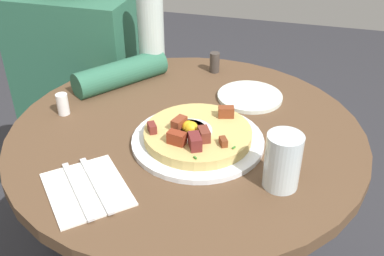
% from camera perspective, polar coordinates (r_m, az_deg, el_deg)
% --- Properties ---
extents(dining_table, '(0.81, 0.81, 0.75)m').
position_cam_1_polar(dining_table, '(1.13, -0.65, -7.74)').
color(dining_table, brown).
rests_on(dining_table, ground_plane).
extents(person_seated, '(0.52, 0.43, 1.14)m').
position_cam_1_polar(person_seated, '(1.57, -13.33, 1.19)').
color(person_seated, '#2D2D33').
rests_on(person_seated, ground_plane).
extents(pizza_plate, '(0.29, 0.29, 0.01)m').
position_cam_1_polar(pizza_plate, '(0.97, 0.75, -1.63)').
color(pizza_plate, white).
rests_on(pizza_plate, dining_table).
extents(breakfast_pizza, '(0.23, 0.23, 0.05)m').
position_cam_1_polar(breakfast_pizza, '(0.95, 0.62, -0.70)').
color(breakfast_pizza, tan).
rests_on(breakfast_pizza, pizza_plate).
extents(bread_plate, '(0.17, 0.17, 0.01)m').
position_cam_1_polar(bread_plate, '(1.15, 7.40, 4.01)').
color(bread_plate, silver).
rests_on(bread_plate, dining_table).
extents(napkin, '(0.22, 0.22, 0.00)m').
position_cam_1_polar(napkin, '(0.87, -13.30, -7.61)').
color(napkin, white).
rests_on(napkin, dining_table).
extents(fork, '(0.13, 0.14, 0.00)m').
position_cam_1_polar(fork, '(0.86, -14.48, -7.71)').
color(fork, silver).
rests_on(fork, napkin).
extents(knife, '(0.13, 0.14, 0.00)m').
position_cam_1_polar(knife, '(0.87, -12.19, -7.06)').
color(knife, silver).
rests_on(knife, napkin).
extents(water_glass, '(0.07, 0.07, 0.11)m').
position_cam_1_polar(water_glass, '(0.84, 11.52, -4.17)').
color(water_glass, silver).
rests_on(water_glass, dining_table).
extents(water_bottle, '(0.07, 0.07, 0.23)m').
position_cam_1_polar(water_bottle, '(1.26, -5.25, 12.04)').
color(water_bottle, silver).
rests_on(water_bottle, dining_table).
extents(salt_shaker, '(0.03, 0.03, 0.05)m').
position_cam_1_polar(salt_shaker, '(1.11, -16.20, 2.95)').
color(salt_shaker, white).
rests_on(salt_shaker, dining_table).
extents(pepper_shaker, '(0.03, 0.03, 0.06)m').
position_cam_1_polar(pepper_shaker, '(1.28, 2.91, 8.38)').
color(pepper_shaker, '#3F3833').
rests_on(pepper_shaker, dining_table).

